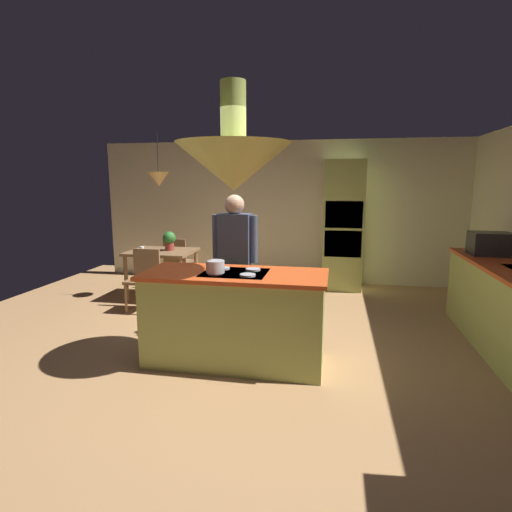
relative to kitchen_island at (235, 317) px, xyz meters
The scene contains 15 objects.
ground 0.51m from the kitchen_island, 90.00° to the left, with size 8.16×8.16×0.00m, color #AD7F51.
wall_back 3.74m from the kitchen_island, 90.00° to the left, with size 6.80×0.10×2.55m, color beige.
kitchen_island is the anchor object (origin of this frame).
counter_run_right 2.95m from the kitchen_island, 15.72° to the left, with size 0.73×2.58×0.94m.
oven_tower 3.48m from the kitchen_island, 71.27° to the left, with size 0.66×0.62×2.18m.
dining_table 2.71m from the kitchen_island, 128.99° to the left, with size 1.00×0.82×0.76m.
person_at_island 0.84m from the kitchen_island, 103.57° to the left, with size 0.53×0.22×1.68m.
range_hood 1.52m from the kitchen_island, 90.00° to the right, with size 1.10×1.10×1.00m.
pendant_light_over_table 3.04m from the kitchen_island, 128.99° to the left, with size 0.32×0.32×0.82m.
chair_facing_island 2.25m from the kitchen_island, 139.17° to the left, with size 0.40×0.40×0.87m.
chair_by_back_wall 3.22m from the kitchen_island, 121.90° to the left, with size 0.40×0.40×0.87m.
potted_plant_on_table 2.70m from the kitchen_island, 126.47° to the left, with size 0.20×0.20×0.30m.
cup_on_table 2.73m from the kitchen_island, 135.56° to the left, with size 0.07×0.07×0.09m, color white.
microwave_on_counter 3.30m from the kitchen_island, 28.79° to the left, with size 0.46×0.36×0.28m, color #232326.
cooking_pot_on_cooktop 0.58m from the kitchen_island, 140.91° to the right, with size 0.18×0.18×0.12m, color #B2B2B7.
Camera 1 is at (0.96, -4.06, 1.82)m, focal length 28.82 mm.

